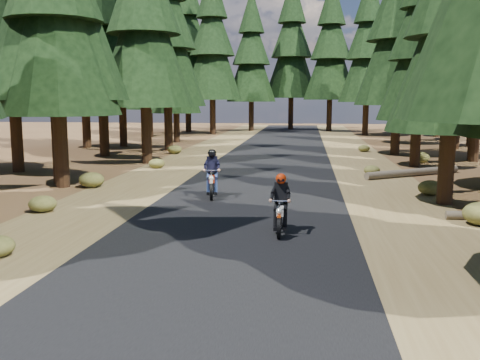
{
  "coord_description": "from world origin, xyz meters",
  "views": [
    {
      "loc": [
        1.75,
        -12.55,
        3.25
      ],
      "look_at": [
        0.0,
        1.5,
        1.1
      ],
      "focal_mm": 40.0,
      "sensor_mm": 36.0,
      "label": 1
    }
  ],
  "objects": [
    {
      "name": "understory_shrubs",
      "position": [
        1.16,
        6.82,
        0.26
      ],
      "size": [
        14.66,
        31.03,
        0.6
      ],
      "color": "#474C1E",
      "rests_on": "ground"
    },
    {
      "name": "rider_lead",
      "position": [
        1.15,
        0.17,
        0.49
      ],
      "size": [
        0.49,
        1.63,
        1.45
      ],
      "rotation": [
        0.0,
        0.0,
        3.14
      ],
      "color": "beige",
      "rests_on": "road"
    },
    {
      "name": "log_near",
      "position": [
        6.29,
        10.72,
        0.16
      ],
      "size": [
        4.38,
        3.15,
        0.32
      ],
      "primitive_type": "cylinder",
      "rotation": [
        0.0,
        1.57,
        0.6
      ],
      "color": "#4C4233",
      "rests_on": "ground"
    },
    {
      "name": "road",
      "position": [
        0.0,
        5.0,
        0.01
      ],
      "size": [
        6.0,
        100.0,
        0.01
      ],
      "primitive_type": "cube",
      "color": "black",
      "rests_on": "ground"
    },
    {
      "name": "shoulder_r",
      "position": [
        4.6,
        5.0,
        0.0
      ],
      "size": [
        3.2,
        100.0,
        0.01
      ],
      "primitive_type": "cube",
      "color": "brown",
      "rests_on": "ground"
    },
    {
      "name": "ground",
      "position": [
        0.0,
        0.0,
        0.0
      ],
      "size": [
        120.0,
        120.0,
        0.0
      ],
      "primitive_type": "plane",
      "color": "#462E19",
      "rests_on": "ground"
    },
    {
      "name": "pine_forest",
      "position": [
        -0.02,
        21.05,
        7.89
      ],
      "size": [
        34.59,
        55.08,
        16.32
      ],
      "color": "black",
      "rests_on": "ground"
    },
    {
      "name": "rider_follow",
      "position": [
        -1.35,
        4.76,
        0.54
      ],
      "size": [
        0.78,
        1.85,
        1.6
      ],
      "rotation": [
        0.0,
        0.0,
        3.28
      ],
      "color": "#98260A",
      "rests_on": "road"
    },
    {
      "name": "shoulder_l",
      "position": [
        -4.6,
        5.0,
        0.0
      ],
      "size": [
        3.2,
        100.0,
        0.01
      ],
      "primitive_type": "cube",
      "color": "brown",
      "rests_on": "ground"
    }
  ]
}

